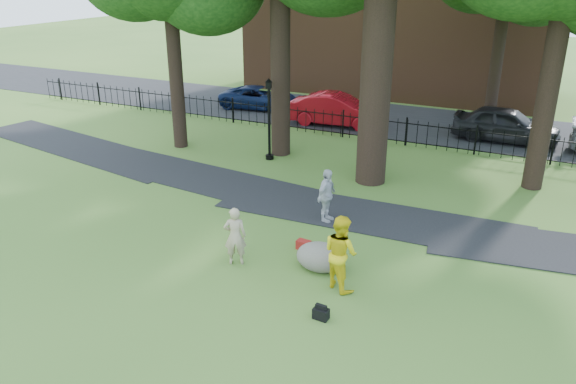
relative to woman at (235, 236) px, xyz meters
The scene contains 14 objects.
ground 1.66m from the woman, 23.43° to the left, with size 120.00×120.00×0.00m, color #3A6021.
footpath 5.11m from the woman, 62.57° to the left, with size 36.00×2.60×0.03m, color black.
street 16.65m from the woman, 85.44° to the left, with size 80.00×7.00×0.02m, color black.
iron_fence 12.64m from the woman, 84.00° to the left, with size 44.00×0.04×1.20m.
woman is the anchor object (origin of this frame).
man 2.97m from the woman, ahead, with size 0.95×0.74×1.96m, color yellow.
pedestrian 3.76m from the woman, 71.80° to the left, with size 1.02×0.42×1.74m, color #B3B4B8.
boulder 2.33m from the woman, 19.43° to the left, with size 1.32×1.00×0.77m, color #5B564C.
lamppost 8.89m from the woman, 111.73° to the left, with size 0.33×0.33×3.37m.
backpack 3.45m from the woman, 24.04° to the right, with size 0.36×0.22×0.27m, color black.
red_bag 2.14m from the woman, 49.40° to the left, with size 0.39×0.25×0.27m, color maroon.
red_sedan 14.68m from the woman, 100.57° to the left, with size 1.68×4.82×1.59m, color maroon.
navy_van 17.65m from the woman, 116.51° to the left, with size 2.06×4.46×1.24m, color #0C193D.
grey_car 16.05m from the woman, 70.95° to the left, with size 1.88×4.68×1.59m, color black.
Camera 1 is at (5.83, -12.04, 7.57)m, focal length 35.00 mm.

